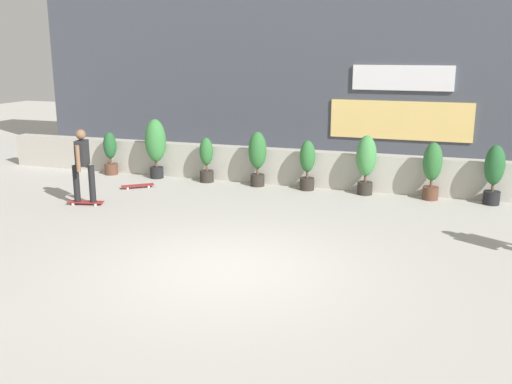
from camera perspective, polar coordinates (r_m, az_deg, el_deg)
name	(u,v)px	position (r m, az deg, el deg)	size (l,w,h in m)	color
ground_plane	(226,268)	(9.25, -3.03, -7.55)	(48.00, 48.00, 0.00)	#B2AFA8
planter_wall	(313,169)	(14.65, 5.70, 2.32)	(18.00, 0.40, 0.90)	#B2ADA3
building_backdrop	(346,54)	(18.26, 8.89, 13.37)	(20.00, 2.08, 6.50)	#424751
potted_plant_0	(110,153)	(16.41, -14.22, 3.81)	(0.36, 0.36, 1.18)	brown
potted_plant_1	(156,144)	(15.64, -9.91, 4.73)	(0.56, 0.56, 1.59)	black
potted_plant_2	(206,159)	(15.05, -4.93, 3.27)	(0.36, 0.36, 1.17)	#2D2823
potted_plant_3	(257,155)	(14.52, 0.14, 3.65)	(0.46, 0.46, 1.39)	#2D2823
potted_plant_4	(307,163)	(14.19, 5.10, 2.84)	(0.38, 0.38, 1.23)	#2D2823
potted_plant_5	(366,161)	(13.90, 10.84, 3.05)	(0.48, 0.48, 1.42)	#2D2823
potted_plant_6	(432,168)	(13.79, 17.04, 2.32)	(0.43, 0.43, 1.34)	brown
potted_plant_7	(494,171)	(13.82, 22.50, 1.91)	(0.44, 0.44, 1.34)	black
skater_far_left	(83,163)	(13.25, -16.77, 2.72)	(0.82, 0.55, 1.70)	maroon
skateboard_near_camera	(138,186)	(14.74, -11.63, 0.63)	(0.75, 0.66, 0.08)	maroon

